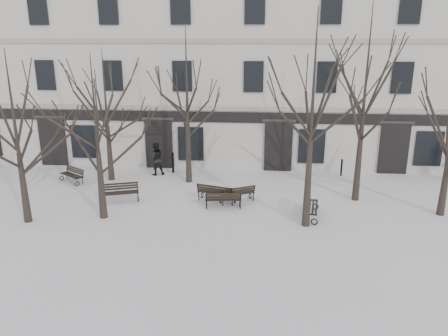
# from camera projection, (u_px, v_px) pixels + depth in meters

# --- Properties ---
(ground) EXTENTS (100.00, 100.00, 0.00)m
(ground) POSITION_uv_depth(u_px,v_px,m) (199.00, 224.00, 18.33)
(ground) COLOR white
(ground) RESTS_ON ground
(building) EXTENTS (40.40, 10.20, 11.40)m
(building) POSITION_uv_depth(u_px,v_px,m) (225.00, 68.00, 29.08)
(building) COLOR beige
(building) RESTS_ON ground
(tree_0) EXTENTS (5.00, 5.00, 7.15)m
(tree_0) POSITION_uv_depth(u_px,v_px,m) (14.00, 117.00, 17.28)
(tree_0) COLOR black
(tree_0) RESTS_ON ground
(tree_1) EXTENTS (4.85, 4.85, 6.93)m
(tree_1) POSITION_uv_depth(u_px,v_px,m) (95.00, 119.00, 17.72)
(tree_1) COLOR black
(tree_1) RESTS_ON ground
(tree_2) EXTENTS (6.03, 6.03, 8.62)m
(tree_2) POSITION_uv_depth(u_px,v_px,m) (313.00, 96.00, 16.62)
(tree_2) COLOR black
(tree_2) RESTS_ON ground
(tree_4) EXTENTS (4.91, 4.91, 7.02)m
(tree_4) POSITION_uv_depth(u_px,v_px,m) (105.00, 100.00, 22.72)
(tree_4) COLOR black
(tree_4) RESTS_ON ground
(tree_5) EXTENTS (5.69, 5.69, 8.12)m
(tree_5) POSITION_uv_depth(u_px,v_px,m) (187.00, 87.00, 22.16)
(tree_5) COLOR black
(tree_5) RESTS_ON ground
(tree_6) EXTENTS (6.30, 6.30, 9.01)m
(tree_6) POSITION_uv_depth(u_px,v_px,m) (366.00, 81.00, 19.41)
(tree_6) COLOR black
(tree_6) RESTS_ON ground
(bench_0) EXTENTS (1.83, 1.13, 0.88)m
(bench_0) POSITION_uv_depth(u_px,v_px,m) (120.00, 192.00, 20.69)
(bench_0) COLOR black
(bench_0) RESTS_ON ground
(bench_1) EXTENTS (1.91, 1.16, 0.91)m
(bench_1) POSITION_uv_depth(u_px,v_px,m) (216.00, 192.00, 20.56)
(bench_1) COLOR black
(bench_1) RESTS_ON ground
(bench_2) EXTENTS (1.67, 0.75, 0.82)m
(bench_2) POSITION_uv_depth(u_px,v_px,m) (223.00, 199.00, 19.85)
(bench_2) COLOR black
(bench_2) RESTS_ON ground
(bench_3) EXTENTS (1.62, 1.36, 0.80)m
(bench_3) POSITION_uv_depth(u_px,v_px,m) (72.00, 174.00, 23.43)
(bench_3) COLOR black
(bench_3) RESTS_ON ground
(bench_4) EXTENTS (1.73, 1.30, 0.84)m
(bench_4) POSITION_uv_depth(u_px,v_px,m) (237.00, 193.00, 20.56)
(bench_4) COLOR black
(bench_4) RESTS_ON ground
(bench_5) EXTENTS (0.90, 1.88, 0.91)m
(bench_5) POSITION_uv_depth(u_px,v_px,m) (310.00, 206.00, 18.93)
(bench_5) COLOR black
(bench_5) RESTS_ON ground
(bollard_a) EXTENTS (0.15, 0.15, 1.20)m
(bollard_a) POSITION_uv_depth(u_px,v_px,m) (173.00, 162.00, 25.04)
(bollard_a) COLOR black
(bollard_a) RESTS_ON ground
(bollard_b) EXTENTS (0.12, 0.12, 0.97)m
(bollard_b) POSITION_uv_depth(u_px,v_px,m) (342.00, 167.00, 24.49)
(bollard_b) COLOR black
(bollard_b) RESTS_ON ground
(pedestrian_b) EXTENTS (1.11, 0.99, 1.88)m
(pedestrian_b) POSITION_uv_depth(u_px,v_px,m) (157.00, 175.00, 24.84)
(pedestrian_b) COLOR black
(pedestrian_b) RESTS_ON ground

